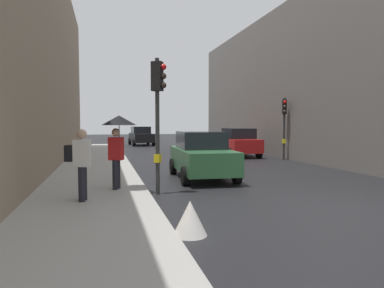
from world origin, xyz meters
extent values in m
plane|color=black|center=(0.00, 0.00, 0.00)|extent=(120.00, 120.00, 0.00)
cube|color=#A8A5A0|center=(-6.09, 6.00, 0.08)|extent=(3.15, 40.00, 0.16)
cube|color=slate|center=(10.52, 11.61, 4.54)|extent=(12.00, 30.06, 9.07)
cylinder|color=#2D2D2D|center=(-4.22, 2.52, 1.97)|extent=(0.12, 0.12, 3.94)
cube|color=black|center=(-4.22, 2.52, 3.42)|extent=(0.38, 0.36, 0.84)
cube|color=yellow|center=(-4.22, 2.52, 1.05)|extent=(0.24, 0.25, 0.24)
sphere|color=red|center=(-4.05, 2.42, 3.68)|extent=(0.18, 0.18, 0.18)
sphere|color=#2D231E|center=(-4.05, 2.42, 3.42)|extent=(0.18, 0.18, 0.18)
sphere|color=#2D231E|center=(-4.05, 2.42, 3.16)|extent=(0.18, 0.18, 0.18)
cylinder|color=#2D2D2D|center=(4.22, 10.60, 1.76)|extent=(0.12, 0.12, 3.52)
cube|color=black|center=(4.22, 10.60, 3.00)|extent=(0.33, 0.37, 0.84)
cube|color=yellow|center=(4.22, 10.60, 1.05)|extent=(0.24, 0.22, 0.24)
sphere|color=red|center=(4.14, 10.43, 3.26)|extent=(0.18, 0.18, 0.18)
sphere|color=#2D231E|center=(4.14, 10.43, 3.00)|extent=(0.18, 0.18, 0.18)
sphere|color=#2D231E|center=(4.14, 10.43, 2.74)|extent=(0.18, 0.18, 0.18)
cube|color=black|center=(-2.31, 25.98, 0.72)|extent=(2.08, 4.31, 0.80)
cube|color=black|center=(-2.33, 26.23, 1.44)|extent=(1.73, 2.10, 0.64)
cylinder|color=black|center=(-1.32, 24.69, 0.32)|extent=(0.26, 0.65, 0.64)
cylinder|color=black|center=(-3.12, 24.57, 0.32)|extent=(0.26, 0.65, 0.64)
cylinder|color=black|center=(-1.50, 27.39, 0.32)|extent=(0.26, 0.65, 0.64)
cylinder|color=black|center=(-3.30, 27.27, 0.32)|extent=(0.26, 0.65, 0.64)
cube|color=#2D6038|center=(-2.17, 5.01, 0.72)|extent=(1.97, 4.27, 0.80)
cube|color=black|center=(-2.16, 5.26, 1.44)|extent=(1.68, 2.06, 0.64)
cylinder|color=black|center=(-1.33, 3.63, 0.32)|extent=(0.25, 0.65, 0.64)
cylinder|color=black|center=(-3.12, 3.70, 0.32)|extent=(0.25, 0.65, 0.64)
cylinder|color=black|center=(-1.22, 6.33, 0.32)|extent=(0.25, 0.65, 0.64)
cylinder|color=black|center=(-3.01, 6.40, 0.32)|extent=(0.25, 0.65, 0.64)
cube|color=red|center=(2.40, 13.23, 0.72)|extent=(1.89, 4.24, 0.80)
cube|color=black|center=(2.39, 12.98, 1.44)|extent=(1.64, 2.03, 0.64)
cylinder|color=black|center=(1.53, 14.60, 0.32)|extent=(0.23, 0.64, 0.64)
cylinder|color=black|center=(3.33, 14.56, 0.32)|extent=(0.23, 0.64, 0.64)
cylinder|color=black|center=(1.47, 11.90, 0.32)|extent=(0.23, 0.64, 0.64)
cylinder|color=black|center=(3.27, 11.86, 0.32)|extent=(0.23, 0.64, 0.64)
cylinder|color=black|center=(-5.35, 2.86, 0.58)|extent=(0.16, 0.16, 0.85)
cylinder|color=black|center=(-5.43, 2.67, 0.58)|extent=(0.16, 0.16, 0.85)
cube|color=red|center=(-5.39, 2.77, 1.34)|extent=(0.47, 0.39, 0.66)
sphere|color=tan|center=(-5.39, 2.77, 1.81)|extent=(0.24, 0.24, 0.24)
cylinder|color=black|center=(-5.30, 2.73, 1.59)|extent=(0.02, 0.02, 0.90)
cone|color=black|center=(-5.30, 2.73, 2.16)|extent=(1.00, 1.00, 0.28)
cylinder|color=black|center=(-6.23, 1.44, 0.58)|extent=(0.16, 0.16, 0.85)
cylinder|color=black|center=(-6.27, 1.24, 0.58)|extent=(0.16, 0.16, 0.85)
cube|color=silver|center=(-6.25, 1.34, 1.34)|extent=(0.44, 0.34, 0.66)
sphere|color=tan|center=(-6.25, 1.34, 1.81)|extent=(0.24, 0.24, 0.24)
cube|color=black|center=(-6.54, 1.40, 1.34)|extent=(0.25, 0.31, 0.40)
cone|color=silver|center=(-4.20, -1.45, 0.33)|extent=(0.64, 0.64, 0.65)
camera|label=1|loc=(-5.73, -7.74, 2.07)|focal=33.29mm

